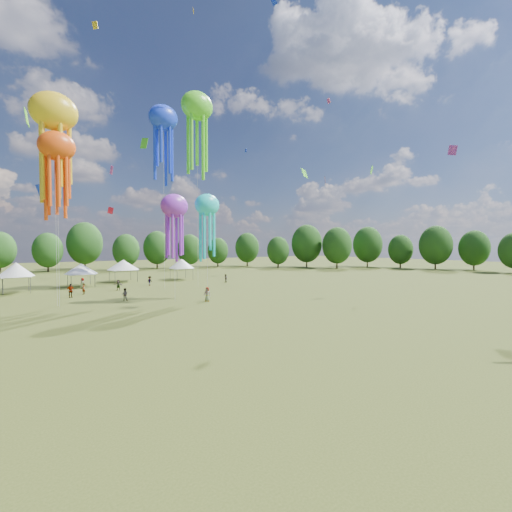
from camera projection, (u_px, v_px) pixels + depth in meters
ground at (388, 384)px, 17.58m from camera, size 300.00×300.00×0.00m
spectator_near at (125, 295)px, 43.79m from camera, size 0.95×0.88×1.57m
spectators_far at (136, 285)px, 53.52m from camera, size 27.15×24.01×1.85m
festival_tents at (91, 267)px, 59.74m from camera, size 36.73×12.42×4.45m
show_kites at (150, 143)px, 49.11m from camera, size 27.04×16.31×32.37m
small_kites at (138, 88)px, 50.27m from camera, size 77.75×66.07×43.48m
treeline at (74, 247)px, 65.18m from camera, size 201.57×95.24×13.43m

